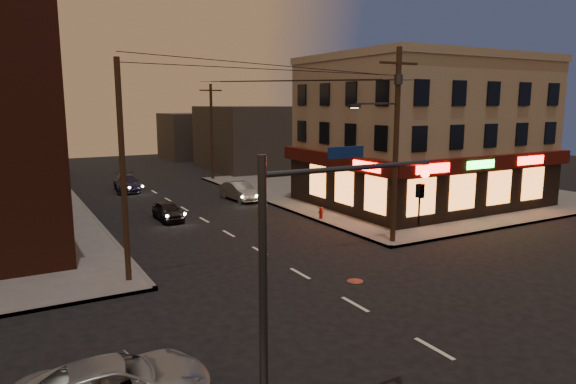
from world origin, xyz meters
TOP-DOWN VIEW (x-y plane):
  - ground at (0.00, 0.00)m, footprint 120.00×120.00m
  - sidewalk_ne at (18.00, 19.00)m, footprint 24.00×28.00m
  - pizza_building at (15.93, 13.43)m, footprint 15.85×12.85m
  - bg_building_ne_a at (14.00, 38.00)m, footprint 10.00×12.00m
  - bg_building_ne_b at (12.00, 52.00)m, footprint 8.00×8.00m
  - utility_pole_main at (6.68, 5.80)m, footprint 4.20×0.44m
  - utility_pole_far at (6.80, 32.00)m, footprint 0.26×0.26m
  - utility_pole_west at (-6.80, 6.50)m, footprint 0.24×0.24m
  - traffic_signal at (-5.57, -5.60)m, footprint 4.49×0.32m
  - sedan_near at (-2.02, 17.12)m, footprint 1.44×3.51m
  - sedan_mid at (4.77, 21.05)m, footprint 1.88×4.38m
  - sedan_far at (-1.88, 29.63)m, footprint 2.44×4.90m
  - fire_hydrant at (6.40, 12.16)m, footprint 0.33×0.33m

SIDE VIEW (x-z plane):
  - ground at x=0.00m, z-range 0.00..0.00m
  - sidewalk_ne at x=18.00m, z-range 0.00..0.15m
  - fire_hydrant at x=6.40m, z-range 0.18..0.94m
  - sedan_near at x=-2.02m, z-range 0.00..1.19m
  - sedan_far at x=-1.88m, z-range 0.00..1.37m
  - sedan_mid at x=4.77m, z-range 0.00..1.40m
  - bg_building_ne_b at x=12.00m, z-range 0.00..6.00m
  - bg_building_ne_a at x=14.00m, z-range 0.00..7.00m
  - traffic_signal at x=-5.57m, z-range 0.92..7.39m
  - utility_pole_far at x=6.80m, z-range 0.15..9.15m
  - utility_pole_west at x=-6.80m, z-range 0.15..9.15m
  - pizza_building at x=15.93m, z-range 0.10..10.60m
  - utility_pole_main at x=6.68m, z-range 0.76..10.76m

